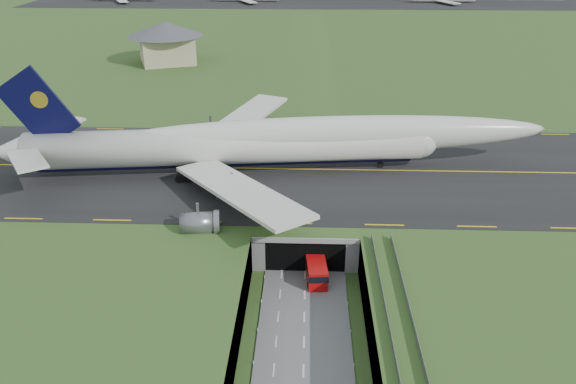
{
  "coord_description": "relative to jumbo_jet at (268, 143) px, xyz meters",
  "views": [
    {
      "loc": [
        0.01,
        -63.29,
        47.88
      ],
      "look_at": [
        -3.01,
        20.0,
        7.63
      ],
      "focal_mm": 35.0,
      "sensor_mm": 36.0,
      "label": 1
    }
  ],
  "objects": [
    {
      "name": "trench_road",
      "position": [
        7.08,
        -39.37,
        -11.61
      ],
      "size": [
        12.0,
        75.0,
        0.2
      ],
      "primitive_type": "cube",
      "color": "slate",
      "rests_on": "ground"
    },
    {
      "name": "airfield_deck",
      "position": [
        7.08,
        -31.87,
        -8.71
      ],
      "size": [
        800.0,
        800.0,
        6.0
      ],
      "primitive_type": "cube",
      "color": "gray",
      "rests_on": "ground"
    },
    {
      "name": "guideway",
      "position": [
        18.08,
        -50.98,
        -6.39
      ],
      "size": [
        3.0,
        53.0,
        7.05
      ],
      "color": "#A8A8A3",
      "rests_on": "ground"
    },
    {
      "name": "service_building",
      "position": [
        -39.06,
        88.06,
        2.02
      ],
      "size": [
        30.69,
        30.69,
        13.06
      ],
      "rotation": [
        0.0,
        0.0,
        0.35
      ],
      "color": "#BDAD88",
      "rests_on": "ground"
    },
    {
      "name": "jumbo_jet",
      "position": [
        0.0,
        0.0,
        0.0
      ],
      "size": [
        101.36,
        63.62,
        21.18
      ],
      "rotation": [
        0.0,
        0.0,
        0.12
      ],
      "color": "silver",
      "rests_on": "ground"
    },
    {
      "name": "ground",
      "position": [
        7.08,
        -31.87,
        -11.71
      ],
      "size": [
        900.0,
        900.0,
        0.0
      ],
      "primitive_type": "plane",
      "color": "#345020",
      "rests_on": "ground"
    },
    {
      "name": "taxiway",
      "position": [
        7.08,
        1.13,
        -5.62
      ],
      "size": [
        800.0,
        44.0,
        0.18
      ],
      "primitive_type": "cube",
      "color": "black",
      "rests_on": "airfield_deck"
    },
    {
      "name": "tunnel_portal",
      "position": [
        7.08,
        -15.16,
        -8.38
      ],
      "size": [
        17.0,
        22.3,
        6.0
      ],
      "color": "gray",
      "rests_on": "ground"
    },
    {
      "name": "shuttle_tram",
      "position": [
        8.7,
        -25.54,
        -10.02
      ],
      "size": [
        3.51,
        7.78,
        3.08
      ],
      "rotation": [
        0.0,
        0.0,
        0.09
      ],
      "color": "#B70C0C",
      "rests_on": "ground"
    }
  ]
}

